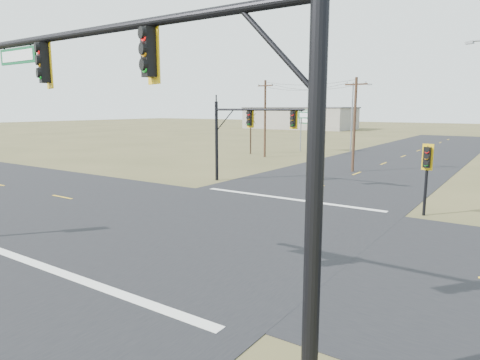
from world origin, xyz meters
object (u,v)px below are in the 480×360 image
pedestal_signal_ne (427,163)px  highway_sign (309,122)px  bare_tree_a (251,117)px  bare_tree_b (251,113)px  utility_pole_near (355,123)px  streetlight_c (353,114)px  mast_arm_far (253,124)px  utility_pole_far (265,117)px  mast_arm_near (167,98)px

pedestal_signal_ne → highway_sign: (-19.35, 27.15, 1.04)m
bare_tree_a → bare_tree_b: 16.61m
utility_pole_near → highway_sign: (-10.92, 14.05, -0.44)m
streetlight_c → highway_sign: bearing=-151.6°
mast_arm_far → streetlight_c: (-2.06, 26.76, 0.48)m
utility_pole_far → highway_sign: 8.60m
utility_pole_far → streetlight_c: (6.37, 10.96, 0.36)m
mast_arm_far → bare_tree_b: mast_arm_far is taller
utility_pole_far → highway_sign: utility_pole_far is taller
utility_pole_near → utility_pole_far: 13.55m
mast_arm_far → highway_sign: mast_arm_far is taller
pedestal_signal_ne → mast_arm_near: bearing=-92.9°
mast_arm_far → utility_pole_far: (-8.43, 15.80, 0.12)m
mast_arm_near → pedestal_signal_ne: bearing=101.0°
streetlight_c → pedestal_signal_ne: bearing=-62.6°
highway_sign → bare_tree_b: (-13.60, 7.51, 0.97)m
utility_pole_near → streetlight_c: (-5.96, 16.55, 0.59)m
mast_arm_far → bare_tree_a: bearing=117.0°
bare_tree_a → bare_tree_b: size_ratio=0.94×
pedestal_signal_ne → streetlight_c: size_ratio=0.44×
pedestal_signal_ne → streetlight_c: 33.04m
mast_arm_far → highway_sign: (-7.01, 24.26, -0.54)m
utility_pole_far → bare_tree_b: 20.08m
utility_pole_far → highway_sign: size_ratio=1.61×
streetlight_c → bare_tree_a: bearing=-135.4°
mast_arm_near → bare_tree_b: size_ratio=1.92×
highway_sign → mast_arm_near: bearing=-62.1°
mast_arm_near → utility_pole_near: size_ratio=1.42×
highway_sign → bare_tree_a: bearing=-119.0°
streetlight_c → bare_tree_a: size_ratio=1.53×
mast_arm_far → bare_tree_a: 21.26m
mast_arm_near → pedestal_signal_ne: (2.36, 16.31, -2.96)m
streetlight_c → bare_tree_b: size_ratio=1.44×
utility_pole_near → highway_sign: size_ratio=1.52×
pedestal_signal_ne → bare_tree_a: size_ratio=0.67×
utility_pole_near → bare_tree_a: size_ratio=1.44×
mast_arm_near → bare_tree_b: bearing=140.2°
mast_arm_far → utility_pole_far: 17.91m
streetlight_c → bare_tree_b: bearing=166.4°
utility_pole_far → pedestal_signal_ne: bearing=-42.0°
mast_arm_far → pedestal_signal_ne: bearing=-19.4°
mast_arm_far → utility_pole_far: size_ratio=1.02×
mast_arm_near → utility_pole_far: utility_pole_far is taller
bare_tree_b → highway_sign: bearing=-28.9°
utility_pole_near → streetlight_c: streetlight_c is taller
mast_arm_near → streetlight_c: 47.53m
bare_tree_b → mast_arm_near: bearing=-59.0°
utility_pole_near → streetlight_c: 17.61m
streetlight_c → bare_tree_a: (-9.58, -8.97, -0.39)m
mast_arm_near → streetlight_c: bearing=123.9°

